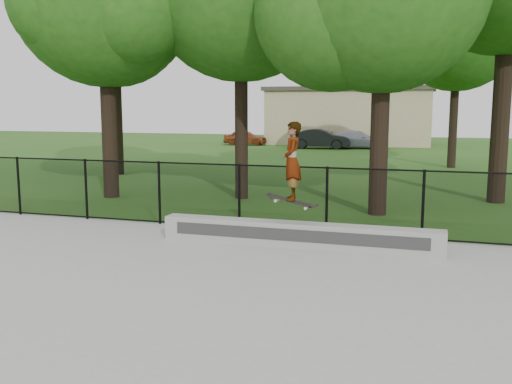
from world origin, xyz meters
TOP-DOWN VIEW (x-y plane):
  - ground at (0.00, 0.00)m, footprint 100.00×100.00m
  - concrete_slab at (0.00, 0.00)m, footprint 14.00×12.00m
  - grind_ledge at (1.65, 4.70)m, footprint 5.65×0.40m
  - car_a at (-9.24, 34.30)m, footprint 3.19×1.31m
  - car_b at (-3.19, 32.33)m, footprint 3.74×1.66m
  - car_c at (-0.81, 33.23)m, footprint 3.83×1.72m
  - skater_airborne at (1.54, 4.57)m, footprint 0.83×0.63m
  - chainlink_fence at (0.00, 5.90)m, footprint 16.06×0.06m
  - distant_building at (-2.00, 38.00)m, footprint 12.40×6.40m

SIDE VIEW (x-z plane):
  - ground at x=0.00m, z-range 0.00..0.00m
  - concrete_slab at x=0.00m, z-range 0.00..0.06m
  - grind_ledge at x=1.65m, z-range 0.06..0.54m
  - car_a at x=-9.24m, z-range 0.00..1.09m
  - car_c at x=-0.81m, z-range 0.00..1.20m
  - car_b at x=-3.19m, z-range 0.00..1.33m
  - chainlink_fence at x=0.00m, z-range 0.06..1.56m
  - skater_airborne at x=1.54m, z-range 0.89..2.59m
  - distant_building at x=-2.00m, z-range 0.01..4.31m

